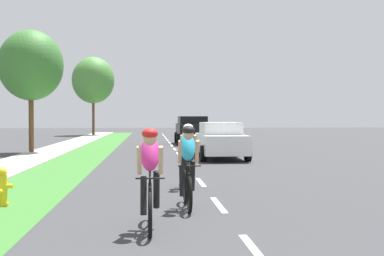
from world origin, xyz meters
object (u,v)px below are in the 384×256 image
fire_hydrant_yellow (1,187)px  cyclist_distant (187,155)px  suv_black (192,129)px  sedan_white (221,140)px  street_tree_far (93,80)px  cyclist_trailing (188,166)px  cyclist_lead (150,178)px  street_tree_near (31,66)px

fire_hydrant_yellow → cyclist_distant: bearing=30.6°
suv_black → sedan_white: bearing=-88.9°
street_tree_far → cyclist_trailing: bearing=-81.3°
fire_hydrant_yellow → cyclist_lead: (2.90, -2.41, 0.44)m
cyclist_lead → street_tree_far: street_tree_far is taller
cyclist_distant → sedan_white: bearing=76.6°
sedan_white → street_tree_far: street_tree_far is taller
fire_hydrant_yellow → street_tree_near: bearing=100.6°
cyclist_trailing → sedan_white: cyclist_trailing is taller
cyclist_lead → street_tree_near: street_tree_near is taller
cyclist_lead → street_tree_far: (-5.27, 40.96, 4.41)m
fire_hydrant_yellow → suv_black: bearing=75.8°
cyclist_distant → street_tree_far: bearing=99.7°
suv_black → street_tree_near: size_ratio=0.79×
cyclist_trailing → sedan_white: size_ratio=0.40×
cyclist_distant → street_tree_near: size_ratio=0.29×
cyclist_lead → street_tree_near: (-5.69, 17.32, 3.41)m
street_tree_near → cyclist_trailing: bearing=-67.6°
fire_hydrant_yellow → cyclist_trailing: cyclist_trailing is taller
cyclist_trailing → suv_black: 22.98m
suv_black → street_tree_far: size_ratio=0.63×
suv_black → cyclist_distant: bearing=-95.2°
fire_hydrant_yellow → suv_black: suv_black is taller
suv_black → street_tree_near: bearing=-138.8°
cyclist_trailing → suv_black: size_ratio=0.37×
fire_hydrant_yellow → street_tree_far: 38.92m
fire_hydrant_yellow → sedan_white: size_ratio=0.18×
street_tree_far → suv_black: bearing=-63.7°
suv_black → street_tree_far: bearing=116.3°
sedan_white → fire_hydrant_yellow: bearing=-118.4°
suv_black → street_tree_far: street_tree_far is taller
sedan_white → street_tree_far: bearing=106.6°
cyclist_lead → street_tree_far: bearing=97.3°
fire_hydrant_yellow → suv_black: (5.65, 22.30, 0.58)m
fire_hydrant_yellow → street_tree_far: size_ratio=0.10×
fire_hydrant_yellow → street_tree_far: (-2.38, 38.55, 4.85)m
fire_hydrant_yellow → sedan_white: 12.34m
cyclist_lead → cyclist_trailing: 1.95m
fire_hydrant_yellow → street_tree_near: 15.65m
fire_hydrant_yellow → sedan_white: sedan_white is taller
suv_black → cyclist_trailing: bearing=-95.1°
cyclist_lead → suv_black: size_ratio=0.37×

